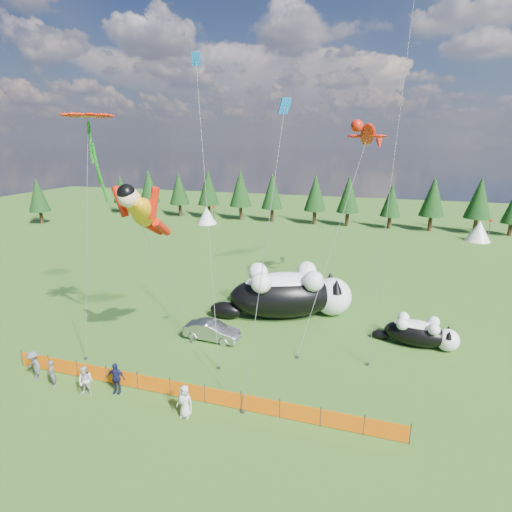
# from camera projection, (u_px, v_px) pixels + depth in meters

# --- Properties ---
(ground) EXTENTS (160.00, 160.00, 0.00)m
(ground) POSITION_uv_depth(u_px,v_px,m) (210.00, 369.00, 23.84)
(ground) COLOR #0B3409
(ground) RESTS_ON ground
(safety_fence) EXTENTS (22.06, 0.06, 1.10)m
(safety_fence) POSITION_uv_depth(u_px,v_px,m) (187.00, 391.00, 20.94)
(safety_fence) COLOR #262626
(safety_fence) RESTS_ON ground
(tree_line) EXTENTS (90.00, 4.00, 8.00)m
(tree_line) POSITION_uv_depth(u_px,v_px,m) (322.00, 200.00, 64.01)
(tree_line) COLOR black
(tree_line) RESTS_ON ground
(festival_tents) EXTENTS (50.00, 3.20, 2.80)m
(festival_tents) POSITION_uv_depth(u_px,v_px,m) (393.00, 226.00, 57.01)
(festival_tents) COLOR white
(festival_tents) RESTS_ON ground
(cat_large) EXTENTS (10.59, 6.74, 4.00)m
(cat_large) POSITION_uv_depth(u_px,v_px,m) (290.00, 293.00, 30.65)
(cat_large) COLOR black
(cat_large) RESTS_ON ground
(cat_small) EXTENTS (5.48, 2.28, 1.98)m
(cat_small) POSITION_uv_depth(u_px,v_px,m) (420.00, 333.00, 26.37)
(cat_small) COLOR black
(cat_small) RESTS_ON ground
(car) EXTENTS (3.92, 1.50, 1.27)m
(car) POSITION_uv_depth(u_px,v_px,m) (212.00, 331.00, 27.27)
(car) COLOR #A5A5AA
(car) RESTS_ON ground
(spectator_a) EXTENTS (0.66, 0.53, 1.55)m
(spectator_a) POSITION_uv_depth(u_px,v_px,m) (52.00, 374.00, 21.98)
(spectator_a) COLOR #57585D
(spectator_a) RESTS_ON ground
(spectator_b) EXTENTS (0.90, 0.64, 1.69)m
(spectator_b) POSITION_uv_depth(u_px,v_px,m) (86.00, 381.00, 21.20)
(spectator_b) COLOR beige
(spectator_b) RESTS_ON ground
(spectator_c) EXTENTS (1.08, 0.62, 1.78)m
(spectator_c) POSITION_uv_depth(u_px,v_px,m) (116.00, 378.00, 21.40)
(spectator_c) COLOR #16173D
(spectator_c) RESTS_ON ground
(spectator_d) EXTENTS (1.29, 0.96, 1.79)m
(spectator_d) POSITION_uv_depth(u_px,v_px,m) (34.00, 366.00, 22.57)
(spectator_d) COLOR #57585D
(spectator_d) RESTS_ON ground
(spectator_e) EXTENTS (0.85, 0.56, 1.71)m
(spectator_e) POSITION_uv_depth(u_px,v_px,m) (185.00, 401.00, 19.55)
(spectator_e) COLOR beige
(spectator_e) RESTS_ON ground
(superhero_kite) EXTENTS (5.68, 5.83, 11.40)m
(superhero_kite) POSITION_uv_depth(u_px,v_px,m) (144.00, 213.00, 22.54)
(superhero_kite) COLOR orange
(superhero_kite) RESTS_ON ground
(gecko_kite) EXTENTS (4.61, 14.69, 17.89)m
(gecko_kite) POSITION_uv_depth(u_px,v_px,m) (367.00, 135.00, 31.02)
(gecko_kite) COLOR red
(gecko_kite) RESTS_ON ground
(flower_kite) EXTENTS (3.78, 3.78, 14.72)m
(flower_kite) POSITION_uv_depth(u_px,v_px,m) (88.00, 119.00, 22.34)
(flower_kite) COLOR red
(flower_kite) RESTS_ON ground
(diamond_kite_a) EXTENTS (4.48, 6.95, 19.71)m
(diamond_kite_a) POSITION_uv_depth(u_px,v_px,m) (197.00, 71.00, 25.83)
(diamond_kite_a) COLOR blue
(diamond_kite_a) RESTS_ON ground
(diamond_kite_c) EXTENTS (1.94, 1.99, 15.23)m
(diamond_kite_c) POSITION_uv_depth(u_px,v_px,m) (282.00, 129.00, 17.13)
(diamond_kite_c) COLOR blue
(diamond_kite_c) RESTS_ON ground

